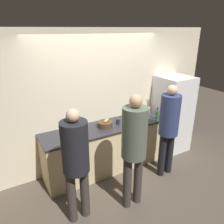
# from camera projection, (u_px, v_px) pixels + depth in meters

# --- Properties ---
(ground_plane) EXTENTS (14.00, 14.00, 0.00)m
(ground_plane) POSITION_uv_depth(u_px,v_px,m) (116.00, 177.00, 4.04)
(ground_plane) COLOR #4C4238
(wall_back) EXTENTS (5.20, 0.06, 2.60)m
(wall_back) POSITION_uv_depth(u_px,v_px,m) (98.00, 100.00, 4.14)
(wall_back) COLOR beige
(wall_back) RESTS_ON ground_plane
(counter) EXTENTS (2.41, 0.68, 0.90)m
(counter) POSITION_uv_depth(u_px,v_px,m) (106.00, 147.00, 4.19)
(counter) COLOR beige
(counter) RESTS_ON ground_plane
(refrigerator) EXTENTS (0.66, 0.71, 1.65)m
(refrigerator) POSITION_uv_depth(u_px,v_px,m) (172.00, 114.00, 4.78)
(refrigerator) COLOR white
(refrigerator) RESTS_ON ground_plane
(person_left) EXTENTS (0.36, 0.36, 1.68)m
(person_left) POSITION_uv_depth(u_px,v_px,m) (76.00, 157.00, 2.84)
(person_left) COLOR #38332D
(person_left) RESTS_ON ground_plane
(person_center) EXTENTS (0.36, 0.36, 1.78)m
(person_center) POSITION_uv_depth(u_px,v_px,m) (134.00, 143.00, 3.07)
(person_center) COLOR #38332D
(person_center) RESTS_ON ground_plane
(person_right) EXTENTS (0.34, 0.34, 1.72)m
(person_right) POSITION_uv_depth(u_px,v_px,m) (169.00, 124.00, 3.81)
(person_right) COLOR black
(person_right) RESTS_ON ground_plane
(fruit_bowl) EXTENTS (0.27, 0.27, 0.14)m
(fruit_bowl) POSITION_uv_depth(u_px,v_px,m) (105.00, 124.00, 3.97)
(fruit_bowl) COLOR #4C3323
(fruit_bowl) RESTS_ON counter
(utensil_crock) EXTENTS (0.11, 0.11, 0.30)m
(utensil_crock) POSITION_uv_depth(u_px,v_px,m) (147.00, 109.00, 4.64)
(utensil_crock) COLOR #ADA393
(utensil_crock) RESTS_ON counter
(bottle_clear) EXTENTS (0.06, 0.06, 0.21)m
(bottle_clear) POSITION_uv_depth(u_px,v_px,m) (135.00, 112.00, 4.45)
(bottle_clear) COLOR silver
(bottle_clear) RESTS_ON counter
(bottle_green) EXTENTS (0.05, 0.05, 0.25)m
(bottle_green) POSITION_uv_depth(u_px,v_px,m) (157.00, 115.00, 4.27)
(bottle_green) COLOR #236033
(bottle_green) RESTS_ON counter
(cup_black) EXTENTS (0.08, 0.08, 0.10)m
(cup_black) POSITION_uv_depth(u_px,v_px,m) (118.00, 121.00, 4.08)
(cup_black) COLOR #28282D
(cup_black) RESTS_ON counter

